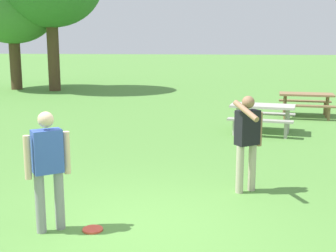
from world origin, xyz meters
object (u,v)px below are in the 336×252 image
at_px(person_thrower, 48,164).
at_px(picnic_table_near, 262,112).
at_px(picnic_table_far, 306,100).
at_px(tree_tall_left, 12,5).
at_px(frisbee, 93,229).
at_px(person_catcher, 248,136).

relative_size(person_thrower, picnic_table_near, 0.84).
distance_m(picnic_table_near, picnic_table_far, 3.17).
xyz_separation_m(person_thrower, tree_tall_left, (-7.41, 16.25, 3.11)).
distance_m(frisbee, tree_tall_left, 18.50).
bearing_deg(picnic_table_far, person_thrower, -118.91).
bearing_deg(tree_tall_left, frisbee, -63.79).
relative_size(person_thrower, picnic_table_far, 0.88).
relative_size(person_thrower, person_catcher, 1.00).
bearing_deg(person_thrower, picnic_table_near, 62.46).
bearing_deg(picnic_table_near, person_thrower, -117.54).
distance_m(person_catcher, picnic_table_far, 8.04).
bearing_deg(tree_tall_left, person_catcher, -54.77).
bearing_deg(person_thrower, frisbee, 5.03).
height_order(person_thrower, tree_tall_left, tree_tall_left).
height_order(person_thrower, picnic_table_near, person_thrower).
bearing_deg(person_thrower, tree_tall_left, 114.53).
relative_size(person_catcher, tree_tall_left, 0.28).
bearing_deg(tree_tall_left, picnic_table_far, -28.14).
height_order(person_catcher, frisbee, person_catcher).
bearing_deg(picnic_table_near, frisbee, -113.85).
relative_size(person_catcher, picnic_table_near, 0.84).
bearing_deg(frisbee, person_catcher, 39.29).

